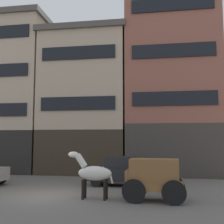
% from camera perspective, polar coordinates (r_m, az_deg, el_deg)
% --- Properties ---
extents(ground_plane, '(120.00, 120.00, 0.00)m').
position_cam_1_polar(ground_plane, '(15.15, -13.55, -16.67)').
color(ground_plane, '#605B56').
extents(building_far_left, '(7.15, 5.98, 14.44)m').
position_cam_1_polar(building_far_left, '(27.78, -19.99, 3.63)').
color(building_far_left, black).
rests_on(building_far_left, ground_plane).
extents(building_center_left, '(7.88, 5.98, 12.65)m').
position_cam_1_polar(building_center_left, '(25.03, -5.49, 2.23)').
color(building_center_left, '#33281E').
rests_on(building_center_left, ground_plane).
extents(building_center_right, '(8.19, 5.98, 16.04)m').
position_cam_1_polar(building_center_right, '(24.64, 12.28, 6.47)').
color(building_center_right, '#38332D').
rests_on(building_center_right, ground_plane).
extents(cargo_wagon, '(2.99, 1.69, 1.98)m').
position_cam_1_polar(cargo_wagon, '(13.52, 8.61, -13.18)').
color(cargo_wagon, brown).
rests_on(cargo_wagon, ground_plane).
extents(draft_horse, '(2.35, 0.71, 2.30)m').
position_cam_1_polar(draft_horse, '(13.83, -4.02, -12.54)').
color(draft_horse, beige).
rests_on(draft_horse, ground_plane).
extents(sedan_light, '(3.83, 2.13, 1.83)m').
position_cam_1_polar(sedan_light, '(17.70, 1.38, -12.22)').
color(sedan_light, black).
rests_on(sedan_light, ground_plane).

